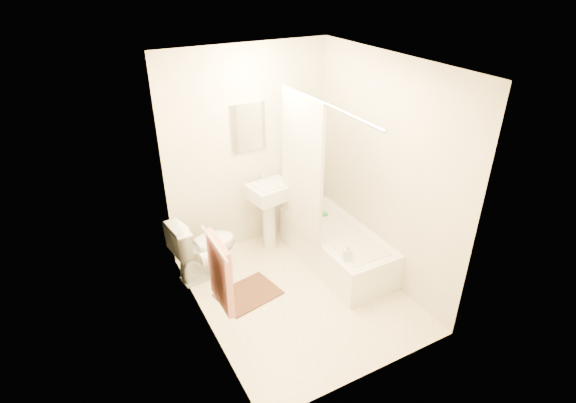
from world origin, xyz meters
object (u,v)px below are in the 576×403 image
bath_mat (248,294)px  soap_bottle (347,252)px  sink (270,214)px  bathtub (336,246)px  toilet (204,247)px

bath_mat → soap_bottle: 1.15m
sink → bathtub: sink is taller
toilet → soap_bottle: bearing=-137.4°
sink → soap_bottle: (0.31, -1.16, 0.06)m
soap_bottle → bathtub: bearing=66.3°
bathtub → soap_bottle: 0.64m
soap_bottle → bath_mat: bearing=154.1°
toilet → bath_mat: 0.71m
sink → soap_bottle: sink is taller
toilet → soap_bottle: 1.57m
toilet → sink: bearing=-87.5°
bathtub → sink: bearing=129.4°
sink → soap_bottle: 1.20m
bathtub → bath_mat: (-1.15, -0.06, -0.20)m
sink → bathtub: 0.88m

